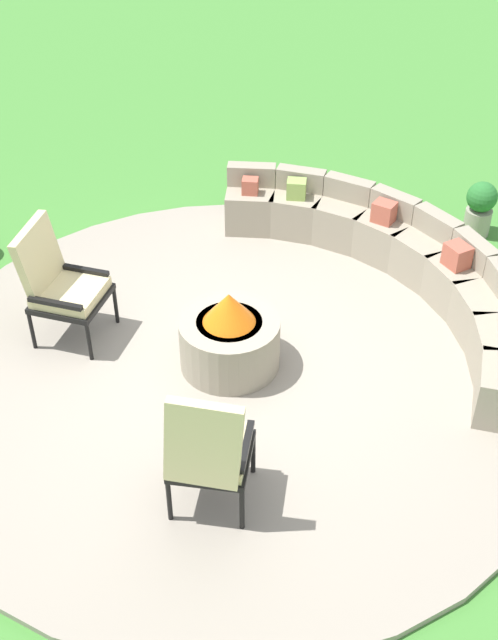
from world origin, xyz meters
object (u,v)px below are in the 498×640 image
at_px(curved_stone_bench, 397,264).
at_px(lounge_chair_front_left, 59,282).
at_px(fire_pit, 229,337).
at_px(lounge_chair_front_right, 208,449).
at_px(potted_plant_0, 480,207).

relative_size(curved_stone_bench, lounge_chair_front_left, 3.74).
bearing_deg(curved_stone_bench, fire_pit, -88.56).
height_order(fire_pit, lounge_chair_front_right, lounge_chair_front_right).
xyz_separation_m(lounge_chair_front_right, potted_plant_0, (-1.59, 4.41, -0.29)).
xyz_separation_m(fire_pit, potted_plant_0, (-0.38, 3.45, -0.02)).
height_order(lounge_chair_front_left, lounge_chair_front_right, lounge_chair_front_right).
relative_size(fire_pit, potted_plant_0, 1.40).
height_order(curved_stone_bench, potted_plant_0, curved_stone_bench).
bearing_deg(fire_pit, lounge_chair_front_right, -38.12).
bearing_deg(potted_plant_0, lounge_chair_front_left, -100.36).
height_order(lounge_chair_front_right, potted_plant_0, lounge_chair_front_right).
distance_m(fire_pit, lounge_chair_front_right, 1.57).
bearing_deg(potted_plant_0, fire_pit, -83.77).
relative_size(fire_pit, lounge_chair_front_left, 0.77).
height_order(lounge_chair_front_left, potted_plant_0, lounge_chair_front_left).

